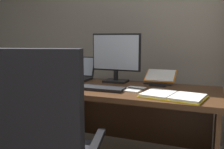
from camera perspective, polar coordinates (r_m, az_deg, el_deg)
The scene contains 11 objects.
wall_back at distance 2.97m, azimuth 12.25°, elevation 12.49°, with size 5.69×0.12×2.77m, color #A89E8E.
desk at distance 2.29m, azimuth 2.49°, elevation -7.51°, with size 1.63×0.74×0.73m.
monitor at distance 2.42m, azimuth 0.92°, elevation 3.78°, with size 0.48×0.16×0.46m.
laptop at distance 2.63m, azimuth -8.03°, elevation 0.01°, with size 0.32×0.30×0.22m.
keyboard at distance 2.09m, azimuth -2.88°, elevation -3.08°, with size 0.42×0.15×0.02m, color black.
computer_mouse at distance 2.23m, azimuth -9.90°, elevation -2.28°, with size 0.06×0.10×0.04m, color black.
reading_stand_with_book at distance 2.37m, azimuth 10.68°, elevation -0.66°, with size 0.28×0.25×0.12m.
open_binder at distance 1.88m, azimuth 13.46°, elevation -4.64°, with size 0.48×0.35×0.02m.
notepad at distance 2.09m, azimuth 4.84°, elevation -3.31°, with size 0.15×0.21×0.01m, color white.
pen at distance 2.09m, azimuth 5.37°, elevation -3.11°, with size 0.01×0.01×0.14m, color black.
coffee_mug at distance 2.47m, azimuth -12.50°, elevation -0.76°, with size 0.09×0.09×0.09m, color #334C7A.
Camera 1 is at (0.50, -0.84, 1.16)m, focal length 40.82 mm.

